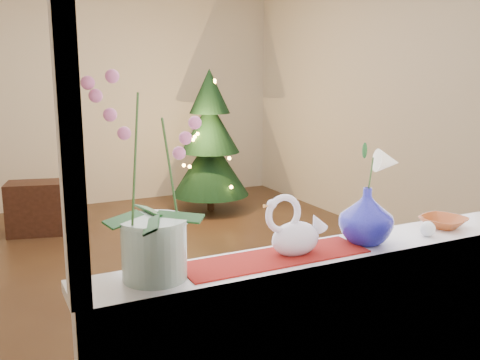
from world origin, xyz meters
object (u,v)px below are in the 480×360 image
object	(u,v)px
amber_dish	(443,223)
side_table	(45,207)
orchid_pot	(152,178)
blue_vase	(367,212)
paperweight	(428,229)
xmas_tree	(210,141)
swan	(296,226)

from	to	relation	value
amber_dish	side_table	bearing A→B (deg)	107.57
orchid_pot	blue_vase	xyz separation A→B (m)	(0.85, -0.01, -0.20)
amber_dish	side_table	distance (m)	4.09
orchid_pot	paperweight	xyz separation A→B (m)	(1.13, -0.06, -0.30)
amber_dish	xmas_tree	bearing A→B (deg)	81.25
swan	amber_dish	xyz separation A→B (m)	(0.76, 0.01, -0.09)
xmas_tree	orchid_pot	bearing A→B (deg)	-115.60
blue_vase	side_table	world-z (taller)	blue_vase
xmas_tree	side_table	bearing A→B (deg)	-176.92
orchid_pot	side_table	bearing A→B (deg)	89.00
orchid_pot	blue_vase	size ratio (longest dim) A/B	2.63
orchid_pot	paperweight	size ratio (longest dim) A/B	10.49
paperweight	xmas_tree	bearing A→B (deg)	79.20
blue_vase	paperweight	xyz separation A→B (m)	(0.28, -0.05, -0.09)
blue_vase	amber_dish	world-z (taller)	blue_vase
swan	blue_vase	size ratio (longest dim) A/B	1.02
xmas_tree	amber_dish	bearing A→B (deg)	-98.75
blue_vase	amber_dish	size ratio (longest dim) A/B	1.59
swan	side_table	distance (m)	3.96
swan	xmas_tree	size ratio (longest dim) A/B	0.16
swan	side_table	bearing A→B (deg)	117.62
orchid_pot	swan	distance (m)	0.57
swan	amber_dish	distance (m)	0.76
blue_vase	orchid_pot	bearing A→B (deg)	179.08
blue_vase	xmas_tree	world-z (taller)	xmas_tree
blue_vase	swan	bearing A→B (deg)	178.91
side_table	amber_dish	bearing A→B (deg)	-58.35
orchid_pot	side_table	world-z (taller)	orchid_pot
paperweight	side_table	world-z (taller)	paperweight
blue_vase	side_table	bearing A→B (deg)	101.42
swan	blue_vase	xyz separation A→B (m)	(0.32, -0.01, 0.02)
swan	side_table	size ratio (longest dim) A/B	0.37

